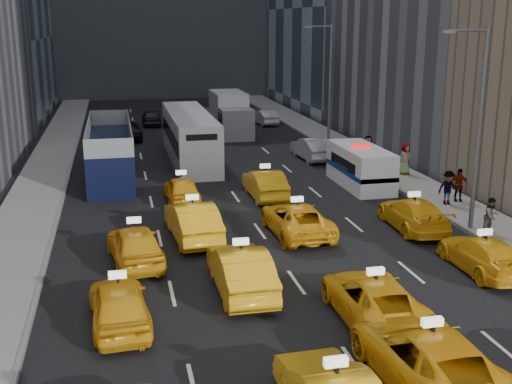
# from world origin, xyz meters

# --- Properties ---
(sidewalk_west) EXTENTS (3.00, 90.00, 0.15)m
(sidewalk_west) POSITION_xyz_m (-10.50, 25.00, 0.07)
(sidewalk_west) COLOR gray
(sidewalk_west) RESTS_ON ground
(sidewalk_east) EXTENTS (3.00, 90.00, 0.15)m
(sidewalk_east) POSITION_xyz_m (10.50, 25.00, 0.07)
(sidewalk_east) COLOR gray
(sidewalk_east) RESTS_ON ground
(curb_west) EXTENTS (0.15, 90.00, 0.18)m
(curb_west) POSITION_xyz_m (-9.05, 25.00, 0.09)
(curb_west) COLOR slate
(curb_west) RESTS_ON ground
(curb_east) EXTENTS (0.15, 90.00, 0.18)m
(curb_east) POSITION_xyz_m (9.05, 25.00, 0.09)
(curb_east) COLOR slate
(curb_east) RESTS_ON ground
(streetlight_near) EXTENTS (2.15, 0.22, 9.00)m
(streetlight_near) POSITION_xyz_m (9.18, 12.00, 4.92)
(streetlight_near) COLOR #595B60
(streetlight_near) RESTS_ON ground
(streetlight_far) EXTENTS (2.15, 0.22, 9.00)m
(streetlight_far) POSITION_xyz_m (9.18, 32.00, 4.92)
(streetlight_far) COLOR #595B60
(streetlight_far) RESTS_ON ground
(taxi_6) EXTENTS (2.81, 5.80, 1.59)m
(taxi_6) POSITION_xyz_m (1.47, 0.70, 0.79)
(taxi_6) COLOR #EEA514
(taxi_6) RESTS_ON ground
(taxi_8) EXTENTS (2.04, 4.45, 1.48)m
(taxi_8) POSITION_xyz_m (-6.29, 5.88, 0.74)
(taxi_8) COLOR #EEA514
(taxi_8) RESTS_ON ground
(taxi_9) EXTENTS (1.75, 4.94, 1.63)m
(taxi_9) POSITION_xyz_m (-2.11, 7.65, 0.81)
(taxi_9) COLOR #EEA514
(taxi_9) RESTS_ON ground
(taxi_10) EXTENTS (2.47, 5.16, 1.42)m
(taxi_10) POSITION_xyz_m (1.57, 4.59, 0.71)
(taxi_10) COLOR #EEA514
(taxi_10) RESTS_ON ground
(taxi_11) EXTENTS (1.96, 4.64, 1.34)m
(taxi_11) POSITION_xyz_m (7.16, 7.53, 0.67)
(taxi_11) COLOR #EEA514
(taxi_11) RESTS_ON ground
(taxi_12) EXTENTS (2.37, 4.73, 1.55)m
(taxi_12) POSITION_xyz_m (-5.62, 11.19, 0.77)
(taxi_12) COLOR #EEA514
(taxi_12) RESTS_ON ground
(taxi_13) EXTENTS (2.13, 5.17, 1.66)m
(taxi_13) POSITION_xyz_m (-3.07, 13.59, 0.83)
(taxi_13) COLOR #EEA514
(taxi_13) RESTS_ON ground
(taxi_14) EXTENTS (2.46, 5.12, 1.41)m
(taxi_14) POSITION_xyz_m (1.49, 13.20, 0.70)
(taxi_14) COLOR #EEA514
(taxi_14) RESTS_ON ground
(taxi_15) EXTENTS (2.21, 4.99, 1.42)m
(taxi_15) POSITION_xyz_m (6.86, 12.82, 0.71)
(taxi_15) COLOR #EEA514
(taxi_15) RESTS_ON ground
(taxi_16) EXTENTS (1.79, 4.11, 1.38)m
(taxi_16) POSITION_xyz_m (-2.93, 19.53, 0.69)
(taxi_16) COLOR #EEA514
(taxi_16) RESTS_ON ground
(taxi_17) EXTENTS (1.64, 4.62, 1.52)m
(taxi_17) POSITION_xyz_m (1.53, 19.48, 0.76)
(taxi_17) COLOR #EEA514
(taxi_17) RESTS_ON ground
(nypd_van) EXTENTS (2.92, 5.91, 2.43)m
(nypd_van) POSITION_xyz_m (7.41, 20.74, 1.10)
(nypd_van) COLOR white
(nypd_van) RESTS_ON ground
(double_decker) EXTENTS (3.83, 11.47, 3.27)m
(double_decker) POSITION_xyz_m (-6.51, 26.16, 1.62)
(double_decker) COLOR black
(double_decker) RESTS_ON ground
(city_bus) EXTENTS (3.40, 12.70, 3.24)m
(city_bus) POSITION_xyz_m (-1.28, 29.87, 1.61)
(city_bus) COLOR silver
(city_bus) RESTS_ON ground
(box_truck) EXTENTS (3.26, 7.69, 3.42)m
(box_truck) POSITION_xyz_m (3.27, 39.53, 1.69)
(box_truck) COLOR silver
(box_truck) RESTS_ON ground
(misc_car_0) EXTENTS (1.86, 4.69, 1.52)m
(misc_car_0) POSITION_xyz_m (6.88, 28.35, 0.76)
(misc_car_0) COLOR #9B9EA2
(misc_car_0) RESTS_ON ground
(misc_car_1) EXTENTS (2.65, 5.51, 1.51)m
(misc_car_1) POSITION_xyz_m (-5.43, 39.02, 0.76)
(misc_car_1) COLOR black
(misc_car_1) RESTS_ON ground
(misc_car_2) EXTENTS (2.15, 5.11, 1.47)m
(misc_car_2) POSITION_xyz_m (1.93, 46.05, 0.74)
(misc_car_2) COLOR slate
(misc_car_2) RESTS_ON ground
(misc_car_3) EXTENTS (1.72, 4.17, 1.41)m
(misc_car_3) POSITION_xyz_m (-2.92, 45.74, 0.71)
(misc_car_3) COLOR black
(misc_car_3) RESTS_ON ground
(misc_car_4) EXTENTS (1.88, 4.22, 1.35)m
(misc_car_4) POSITION_xyz_m (7.23, 44.07, 0.67)
(misc_car_4) COLOR #B8BCC0
(misc_car_4) RESTS_ON ground
(pedestrian_1) EXTENTS (0.88, 0.63, 1.63)m
(pedestrian_1) POSITION_xyz_m (9.68, 11.04, 0.96)
(pedestrian_1) COLOR gray
(pedestrian_1) RESTS_ON sidewalk_east
(pedestrian_2) EXTENTS (1.14, 0.49, 1.75)m
(pedestrian_2) POSITION_xyz_m (10.17, 15.71, 1.02)
(pedestrian_2) COLOR gray
(pedestrian_2) RESTS_ON sidewalk_east
(pedestrian_3) EXTENTS (1.09, 0.71, 1.72)m
(pedestrian_3) POSITION_xyz_m (11.00, 16.18, 1.01)
(pedestrian_3) COLOR gray
(pedestrian_3) RESTS_ON sidewalk_east
(pedestrian_4) EXTENTS (1.05, 0.79, 1.91)m
(pedestrian_4) POSITION_xyz_m (10.92, 22.35, 1.11)
(pedestrian_4) COLOR gray
(pedestrian_4) RESTS_ON sidewalk_east
(pedestrian_5) EXTENTS (1.74, 0.57, 1.85)m
(pedestrian_5) POSITION_xyz_m (9.84, 25.63, 1.08)
(pedestrian_5) COLOR gray
(pedestrian_5) RESTS_ON sidewalk_east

